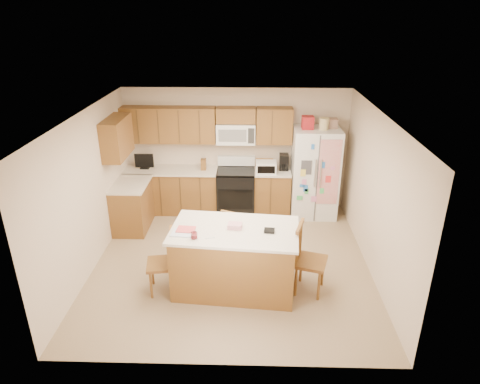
{
  "coord_description": "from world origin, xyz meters",
  "views": [
    {
      "loc": [
        0.32,
        -6.11,
        3.95
      ],
      "look_at": [
        0.13,
        0.35,
        1.13
      ],
      "focal_mm": 32.0,
      "sensor_mm": 36.0,
      "label": 1
    }
  ],
  "objects_px": {
    "refrigerator": "(315,172)",
    "windsor_chair_back": "(237,237)",
    "windsor_chair_left": "(163,263)",
    "stove": "(236,190)",
    "island": "(235,259)",
    "windsor_chair_right": "(309,261)"
  },
  "relations": [
    {
      "from": "refrigerator",
      "to": "windsor_chair_right",
      "type": "bearing_deg",
      "value": -98.67
    },
    {
      "from": "windsor_chair_left",
      "to": "windsor_chair_right",
      "type": "bearing_deg",
      "value": 1.68
    },
    {
      "from": "windsor_chair_back",
      "to": "windsor_chair_right",
      "type": "relative_size",
      "value": 0.91
    },
    {
      "from": "stove",
      "to": "windsor_chair_right",
      "type": "bearing_deg",
      "value": -66.29
    },
    {
      "from": "windsor_chair_left",
      "to": "island",
      "type": "bearing_deg",
      "value": 5.59
    },
    {
      "from": "windsor_chair_left",
      "to": "stove",
      "type": "bearing_deg",
      "value": 70.33
    },
    {
      "from": "refrigerator",
      "to": "windsor_chair_back",
      "type": "xyz_separation_m",
      "value": [
        -1.49,
        -1.86,
        -0.45
      ]
    },
    {
      "from": "windsor_chair_left",
      "to": "windsor_chair_back",
      "type": "bearing_deg",
      "value": 37.19
    },
    {
      "from": "island",
      "to": "refrigerator",
      "type": "bearing_deg",
      "value": 59.86
    },
    {
      "from": "refrigerator",
      "to": "windsor_chair_back",
      "type": "height_order",
      "value": "refrigerator"
    },
    {
      "from": "island",
      "to": "windsor_chair_back",
      "type": "bearing_deg",
      "value": 89.61
    },
    {
      "from": "windsor_chair_back",
      "to": "stove",
      "type": "bearing_deg",
      "value": 92.53
    },
    {
      "from": "island",
      "to": "windsor_chair_right",
      "type": "distance_m",
      "value": 1.09
    },
    {
      "from": "island",
      "to": "windsor_chair_left",
      "type": "distance_m",
      "value": 1.06
    },
    {
      "from": "refrigerator",
      "to": "windsor_chair_left",
      "type": "relative_size",
      "value": 2.04
    },
    {
      "from": "windsor_chair_right",
      "to": "stove",
      "type": "bearing_deg",
      "value": 113.71
    },
    {
      "from": "stove",
      "to": "island",
      "type": "xyz_separation_m",
      "value": [
        0.08,
        -2.63,
        0.03
      ]
    },
    {
      "from": "refrigerator",
      "to": "island",
      "type": "relative_size",
      "value": 1.06
    },
    {
      "from": "stove",
      "to": "windsor_chair_right",
      "type": "distance_m",
      "value": 2.92
    },
    {
      "from": "windsor_chair_back",
      "to": "refrigerator",
      "type": "bearing_deg",
      "value": 51.45
    },
    {
      "from": "island",
      "to": "windsor_chair_back",
      "type": "relative_size",
      "value": 1.94
    },
    {
      "from": "stove",
      "to": "refrigerator",
      "type": "relative_size",
      "value": 0.55
    }
  ]
}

